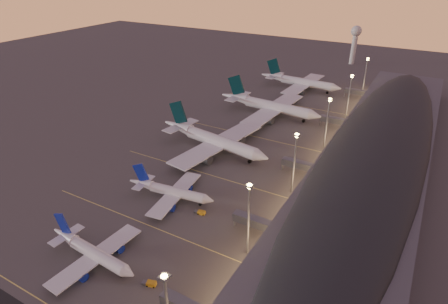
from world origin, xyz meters
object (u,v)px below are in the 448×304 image
at_px(airliner_wide_mid, 269,106).
at_px(baggage_tug_b, 150,283).
at_px(airliner_narrow_north, 170,191).
at_px(airliner_narrow_south, 92,252).
at_px(radar_tower, 355,38).
at_px(airliner_wide_near, 212,140).
at_px(baggage_tug_c, 200,212).
at_px(airliner_wide_far, 300,82).

xyz_separation_m(airliner_wide_mid, baggage_tug_b, (23.44, -138.54, -4.82)).
relative_size(airliner_narrow_north, baggage_tug_b, 8.25).
xyz_separation_m(airliner_narrow_south, radar_tower, (14.16, 286.79, 18.53)).
height_order(airliner_narrow_south, airliner_wide_near, airliner_wide_near).
relative_size(airliner_narrow_north, radar_tower, 1.13).
relative_size(airliner_narrow_south, airliner_narrow_north, 0.99).
distance_m(baggage_tug_b, baggage_tug_c, 36.01).
bearing_deg(airliner_narrow_south, airliner_wide_mid, 94.43).
height_order(airliner_wide_near, airliner_wide_mid, airliner_wide_mid).
xyz_separation_m(airliner_wide_far, baggage_tug_c, (18.39, -159.59, -4.40)).
bearing_deg(airliner_wide_mid, airliner_narrow_south, -85.46).
bearing_deg(baggage_tug_c, airliner_wide_far, 87.50).
xyz_separation_m(airliner_wide_near, airliner_wide_far, (4.57, 112.82, -0.32)).
height_order(airliner_narrow_south, radar_tower, radar_tower).
distance_m(airliner_narrow_south, airliner_wide_near, 83.49).
xyz_separation_m(airliner_wide_mid, airliner_wide_far, (-0.63, 56.61, -0.41)).
height_order(airliner_narrow_south, baggage_tug_c, airliner_narrow_south).
bearing_deg(radar_tower, baggage_tug_c, -89.55).
xyz_separation_m(airliner_wide_mid, radar_tower, (15.80, 147.38, 16.49)).
bearing_deg(baggage_tug_c, airliner_wide_near, 107.07).
relative_size(airliner_narrow_south, airliner_wide_mid, 0.55).
relative_size(airliner_narrow_south, airliner_wide_near, 0.57).
relative_size(airliner_wide_near, baggage_tug_b, 14.41).
relative_size(radar_tower, baggage_tug_b, 7.31).
height_order(airliner_narrow_south, airliner_wide_mid, airliner_wide_mid).
xyz_separation_m(airliner_narrow_south, airliner_wide_near, (-6.83, 83.19, 1.94)).
distance_m(airliner_wide_far, radar_tower, 93.79).
height_order(airliner_wide_near, baggage_tug_c, airliner_wide_near).
bearing_deg(baggage_tug_c, radar_tower, 81.37).
bearing_deg(airliner_narrow_south, baggage_tug_c, 69.89).
xyz_separation_m(airliner_narrow_north, baggage_tug_b, (21.00, -38.21, -2.82)).
bearing_deg(airliner_wide_mid, airliner_narrow_north, -84.74).
bearing_deg(airliner_wide_far, baggage_tug_b, -79.46).
relative_size(airliner_wide_far, baggage_tug_b, 13.56).
relative_size(airliner_narrow_south, radar_tower, 1.11).
xyz_separation_m(radar_tower, baggage_tug_c, (1.96, -250.36, -21.31)).
bearing_deg(airliner_wide_mid, radar_tower, 87.75).
bearing_deg(radar_tower, airliner_narrow_south, -92.83).
height_order(airliner_wide_near, airliner_wide_far, airliner_wide_near).
relative_size(airliner_wide_near, airliner_wide_far, 1.06).
distance_m(airliner_wide_near, airliner_wide_mid, 56.46).
relative_size(airliner_wide_near, radar_tower, 1.97).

